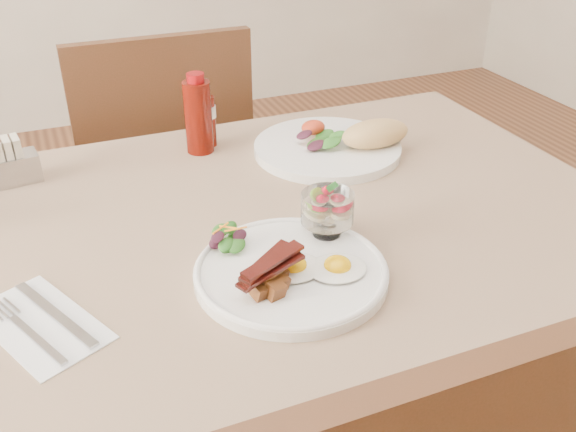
% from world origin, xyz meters
% --- Properties ---
extents(table, '(1.33, 0.88, 0.75)m').
position_xyz_m(table, '(0.00, 0.00, 0.66)').
color(table, '#512B19').
rests_on(table, ground).
extents(chair_far, '(0.42, 0.42, 0.93)m').
position_xyz_m(chair_far, '(0.00, 0.66, 0.52)').
color(chair_far, '#512B19').
rests_on(chair_far, ground).
extents(main_plate, '(0.28, 0.28, 0.02)m').
position_xyz_m(main_plate, '(0.02, -0.16, 0.76)').
color(main_plate, white).
rests_on(main_plate, table).
extents(fried_eggs, '(0.16, 0.12, 0.02)m').
position_xyz_m(fried_eggs, '(0.05, -0.17, 0.77)').
color(fried_eggs, white).
rests_on(fried_eggs, main_plate).
extents(bacon_potato_pile, '(0.11, 0.07, 0.05)m').
position_xyz_m(bacon_potato_pile, '(-0.02, -0.19, 0.79)').
color(bacon_potato_pile, brown).
rests_on(bacon_potato_pile, main_plate).
extents(side_salad, '(0.07, 0.06, 0.04)m').
position_xyz_m(side_salad, '(-0.04, -0.07, 0.78)').
color(side_salad, '#1A5216').
rests_on(side_salad, main_plate).
extents(fruit_cup, '(0.08, 0.08, 0.08)m').
position_xyz_m(fruit_cup, '(0.11, -0.09, 0.81)').
color(fruit_cup, white).
rests_on(fruit_cup, main_plate).
extents(second_plate, '(0.30, 0.30, 0.07)m').
position_xyz_m(second_plate, '(0.28, 0.20, 0.77)').
color(second_plate, white).
rests_on(second_plate, table).
extents(ketchup_bottle, '(0.07, 0.07, 0.16)m').
position_xyz_m(ketchup_bottle, '(0.02, 0.32, 0.83)').
color(ketchup_bottle, '#520B04').
rests_on(ketchup_bottle, table).
extents(hot_sauce_bottle, '(0.04, 0.04, 0.12)m').
position_xyz_m(hot_sauce_bottle, '(0.04, 0.34, 0.81)').
color(hot_sauce_bottle, '#520B04').
rests_on(hot_sauce_bottle, table).
extents(sugar_caddy, '(0.10, 0.06, 0.09)m').
position_xyz_m(sugar_caddy, '(-0.34, 0.31, 0.79)').
color(sugar_caddy, '#A9A9AD').
rests_on(sugar_caddy, table).
extents(napkin_cutlery, '(0.18, 0.23, 0.01)m').
position_xyz_m(napkin_cutlery, '(-0.32, -0.13, 0.75)').
color(napkin_cutlery, white).
rests_on(napkin_cutlery, table).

